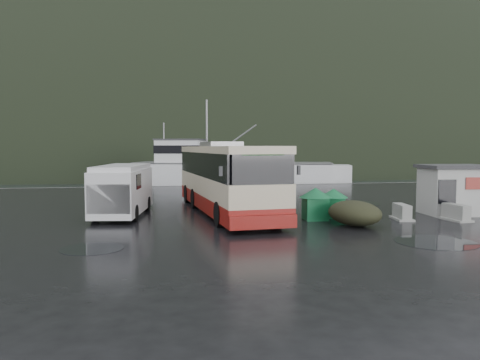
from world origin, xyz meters
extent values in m
plane|color=black|center=(0.00, 0.00, 0.00)|extent=(160.00, 160.00, 0.00)
cube|color=black|center=(0.00, 110.00, 0.00)|extent=(300.00, 180.00, 0.02)
cube|color=#999993|center=(0.00, 20.00, 0.00)|extent=(160.00, 0.60, 1.50)
ellipsoid|color=black|center=(10.00, 250.00, 0.00)|extent=(780.00, 540.00, 570.00)
cylinder|color=black|center=(5.56, -6.65, 0.01)|extent=(2.91, 2.91, 0.01)
cylinder|color=black|center=(-6.59, -5.54, 0.01)|extent=(2.13, 2.13, 0.01)
cylinder|color=black|center=(6.59, 2.02, 0.01)|extent=(2.46, 2.46, 0.01)
cylinder|color=black|center=(7.70, 5.07, 0.01)|extent=(3.20, 3.20, 0.01)
camera|label=1|loc=(-4.46, -21.88, 3.44)|focal=35.00mm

